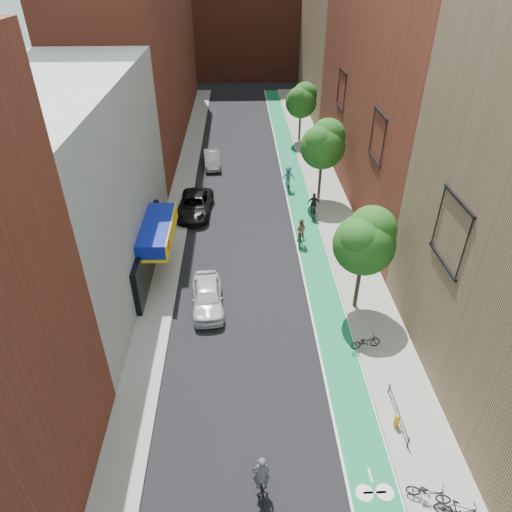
{
  "coord_description": "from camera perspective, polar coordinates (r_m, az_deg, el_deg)",
  "views": [
    {
      "loc": [
        -0.96,
        -10.35,
        17.48
      ],
      "look_at": [
        -0.06,
        13.4,
        1.5
      ],
      "focal_mm": 32.0,
      "sensor_mm": 36.0,
      "label": 1
    }
  ],
  "objects": [
    {
      "name": "tree_far",
      "position": [
        50.51,
        5.72,
        18.87
      ],
      "size": [
        3.3,
        3.25,
        6.21
      ],
      "color": "#332619",
      "rests_on": "ground"
    },
    {
      "name": "building_far_closure",
      "position": [
        82.69,
        -1.72,
        28.72
      ],
      "size": [
        30.0,
        14.0,
        20.0
      ],
      "primitive_type": "cube",
      "color": "maroon",
      "rests_on": "ground"
    },
    {
      "name": "cyclist_lane_near",
      "position": [
        32.26,
        5.57,
        2.74
      ],
      "size": [
        0.94,
        1.77,
        2.04
      ],
      "rotation": [
        0.0,
        0.0,
        2.93
      ],
      "color": "black",
      "rests_on": "ground"
    },
    {
      "name": "building_right_mid_red",
      "position": [
        39.13,
        18.71,
        22.81
      ],
      "size": [
        8.0,
        28.0,
        22.0
      ],
      "primitive_type": "cube",
      "color": "maroon",
      "rests_on": "ground"
    },
    {
      "name": "tree_mid",
      "position": [
        37.19,
        8.43,
        13.78
      ],
      "size": [
        3.55,
        3.53,
        6.74
      ],
      "color": "#332619",
      "rests_on": "ground"
    },
    {
      "name": "tree_near",
      "position": [
        24.96,
        13.51,
        1.97
      ],
      "size": [
        3.4,
        3.36,
        6.42
      ],
      "color": "#332619",
      "rests_on": "ground"
    },
    {
      "name": "parked_bike_near",
      "position": [
        20.32,
        20.79,
        -25.9
      ],
      "size": [
        1.73,
        1.08,
        0.86
      ],
      "primitive_type": "imported",
      "rotation": [
        0.0,
        0.0,
        1.23
      ],
      "color": "black",
      "rests_on": "sidewalk_right"
    },
    {
      "name": "cyclist_lane_mid",
      "position": [
        35.81,
        7.21,
        5.92
      ],
      "size": [
        1.08,
        1.68,
        2.1
      ],
      "rotation": [
        0.0,
        0.0,
        2.99
      ],
      "color": "black",
      "rests_on": "ground"
    },
    {
      "name": "parked_car_black",
      "position": [
        36.53,
        -7.7,
        6.35
      ],
      "size": [
        2.91,
        5.6,
        1.51
      ],
      "primitive_type": "imported",
      "rotation": [
        0.0,
        0.0,
        -0.08
      ],
      "color": "black",
      "rests_on": "ground"
    },
    {
      "name": "parked_bike_far",
      "position": [
        24.75,
        13.57,
        -10.36
      ],
      "size": [
        1.69,
        0.86,
        0.85
      ],
      "primitive_type": "imported",
      "rotation": [
        0.0,
        0.0,
        1.77
      ],
      "color": "black",
      "rests_on": "sidewalk_right"
    },
    {
      "name": "cyclist_lead",
      "position": [
        19.24,
        0.66,
        -26.37
      ],
      "size": [
        0.72,
        1.63,
        2.16
      ],
      "rotation": [
        0.0,
        0.0,
        3.25
      ],
      "color": "black",
      "rests_on": "ground"
    },
    {
      "name": "parked_bike_mid",
      "position": [
        20.18,
        24.17,
        -27.17
      ],
      "size": [
        1.84,
        1.17,
        1.07
      ],
      "primitive_type": "imported",
      "rotation": [
        0.0,
        0.0,
        1.16
      ],
      "color": "black",
      "rests_on": "sidewalk_right"
    },
    {
      "name": "building_right_far_tan",
      "position": [
        62.3,
        10.93,
        25.57
      ],
      "size": [
        8.0,
        20.0,
        18.0
      ],
      "primitive_type": "cube",
      "color": "#8C6B4C",
      "rests_on": "ground"
    },
    {
      "name": "building_left_white",
      "position": [
        28.73,
        -22.64,
        7.68
      ],
      "size": [
        8.0,
        20.0,
        12.0
      ],
      "primitive_type": "cube",
      "color": "silver",
      "rests_on": "ground"
    },
    {
      "name": "parked_car_silver",
      "position": [
        45.14,
        -5.52,
        11.94
      ],
      "size": [
        1.9,
        4.39,
        1.4
      ],
      "primitive_type": "imported",
      "rotation": [
        0.0,
        0.0,
        0.1
      ],
      "color": "gray",
      "rests_on": "ground"
    },
    {
      "name": "ground",
      "position": [
        20.33,
        1.77,
        -25.37
      ],
      "size": [
        160.0,
        160.0,
        0.0
      ],
      "primitive_type": "plane",
      "color": "black",
      "rests_on": "ground"
    },
    {
      "name": "cyclist_lane_far",
      "position": [
        40.12,
        4.02,
        9.58
      ],
      "size": [
        1.24,
        1.59,
        2.14
      ],
      "rotation": [
        0.0,
        0.0,
        3.28
      ],
      "color": "black",
      "rests_on": "ground"
    },
    {
      "name": "sidewalk_left",
      "position": [
        40.61,
        -9.19,
        8.1
      ],
      "size": [
        2.0,
        68.0,
        0.15
      ],
      "primitive_type": "cube",
      "color": "gray",
      "rests_on": "ground"
    },
    {
      "name": "fire_hydrant",
      "position": [
        21.9,
        17.19,
        -19.05
      ],
      "size": [
        0.24,
        0.24,
        0.67
      ],
      "color": "#C08316",
      "rests_on": "sidewalk_right"
    },
    {
      "name": "bike_lane",
      "position": [
        40.63,
        5.1,
        8.31
      ],
      "size": [
        2.0,
        68.0,
        0.01
      ],
      "primitive_type": "cube",
      "color": "#167C44",
      "rests_on": "ground"
    },
    {
      "name": "sidewalk_right",
      "position": [
        40.98,
        8.61,
        8.4
      ],
      "size": [
        3.0,
        68.0,
        0.15
      ],
      "primitive_type": "cube",
      "color": "gray",
      "rests_on": "ground"
    },
    {
      "name": "parked_car_white",
      "position": [
        26.73,
        -6.09,
        -5.03
      ],
      "size": [
        2.15,
        4.56,
        1.51
      ],
      "primitive_type": "imported",
      "rotation": [
        0.0,
        0.0,
        0.08
      ],
      "color": "silver",
      "rests_on": "ground"
    },
    {
      "name": "building_left_far_red",
      "position": [
        53.69,
        -14.44,
        26.07
      ],
      "size": [
        8.0,
        36.0,
        22.0
      ],
      "primitive_type": "cube",
      "color": "maroon",
      "rests_on": "ground"
    }
  ]
}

